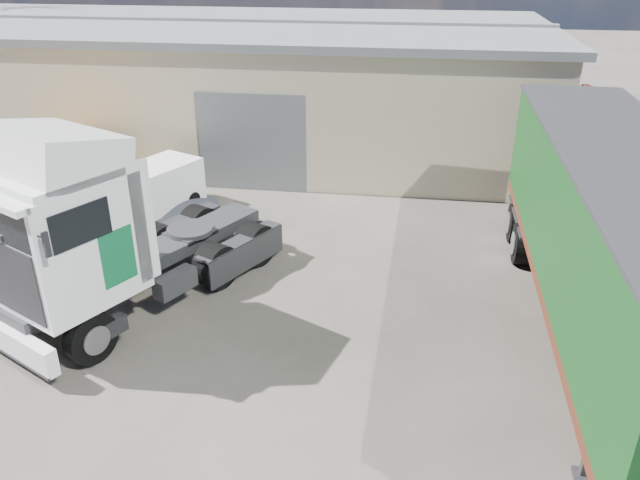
# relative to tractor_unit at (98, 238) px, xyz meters

# --- Properties ---
(ground) EXTENTS (120.00, 120.00, 0.00)m
(ground) POSITION_rel_tractor_unit_xyz_m (3.45, -0.94, -2.15)
(ground) COLOR black
(ground) RESTS_ON ground
(warehouse) EXTENTS (30.60, 12.60, 5.42)m
(warehouse) POSITION_rel_tractor_unit_xyz_m (-2.55, 15.06, 0.51)
(warehouse) COLOR #C0B994
(warehouse) RESTS_ON ground
(tractor_unit) EXTENTS (5.96, 7.98, 5.12)m
(tractor_unit) POSITION_rel_tractor_unit_xyz_m (0.00, 0.00, 0.00)
(tractor_unit) COLOR black
(tractor_unit) RESTS_ON ground
(box_trailer) EXTENTS (3.25, 13.73, 4.54)m
(box_trailer) POSITION_rel_tractor_unit_xyz_m (11.62, 0.69, 0.61)
(box_trailer) COLOR #2D2D30
(box_trailer) RESTS_ON ground
(panel_van) EXTENTS (3.20, 4.39, 1.67)m
(panel_van) POSITION_rel_tractor_unit_xyz_m (-1.60, 5.91, -1.29)
(panel_van) COLOR black
(panel_van) RESTS_ON ground
(orange_skip) EXTENTS (3.72, 3.07, 2.00)m
(orange_skip) POSITION_rel_tractor_unit_xyz_m (-4.55, 7.49, -1.28)
(orange_skip) COLOR #2D2D30
(orange_skip) RESTS_ON ground
(gravel_heap) EXTENTS (5.70, 5.19, 0.90)m
(gravel_heap) POSITION_rel_tractor_unit_xyz_m (-1.57, 6.80, -1.73)
(gravel_heap) COLOR #20222B
(gravel_heap) RESTS_ON ground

